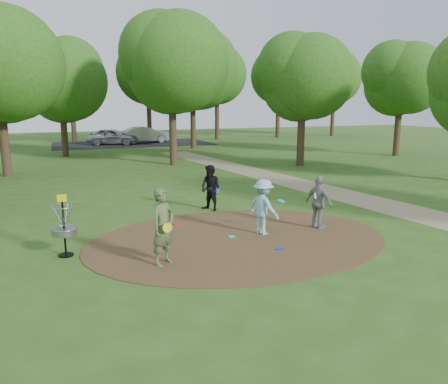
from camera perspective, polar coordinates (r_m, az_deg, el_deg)
name	(u,v)px	position (r m, az deg, el deg)	size (l,w,h in m)	color
ground	(240,239)	(12.09, 2.04, -6.18)	(100.00, 100.00, 0.00)	#2D5119
dirt_clearing	(240,239)	(12.09, 2.04, -6.14)	(8.40, 8.40, 0.02)	#47301C
footpath	(380,204)	(17.13, 19.75, -1.53)	(2.00, 40.00, 0.01)	#8C7A5B
parking_lot	(133,144)	(41.28, -11.82, 6.20)	(14.00, 8.00, 0.01)	black
player_observer_with_disc	(163,227)	(10.10, -7.96, -4.53)	(0.79, 0.73, 1.81)	#4E6138
player_throwing_with_disc	(263,207)	(12.39, 5.13, -1.96)	(1.20, 1.18, 1.59)	#8CC6D1
player_walking_with_disc	(211,188)	(15.10, -1.75, 0.53)	(0.91, 0.97, 1.59)	black
player_waiting_with_disc	(319,203)	(13.19, 12.29, -1.36)	(0.64, 1.00, 1.59)	gray
disc_ground_cyan	(232,237)	(12.22, 1.02, -5.84)	(0.22, 0.22, 0.02)	#18C3AD
disc_ground_blue	(280,249)	(11.33, 7.27, -7.35)	(0.22, 0.22, 0.02)	#0E2CEE
disc_ground_red	(177,224)	(13.49, -6.13, -4.23)	(0.22, 0.22, 0.02)	red
car_left	(112,137)	(40.54, -14.38, 7.03)	(1.74, 4.32, 1.47)	#A0A4A7
car_right	(145,135)	(41.86, -10.28, 7.37)	(1.61, 4.61, 1.52)	#95979C
disc_golf_basket	(64,221)	(11.26, -20.22, -3.62)	(0.63, 0.63, 1.54)	black
tree_ring	(186,70)	(21.34, -5.01, 15.59)	(36.92, 45.94, 9.44)	#332316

